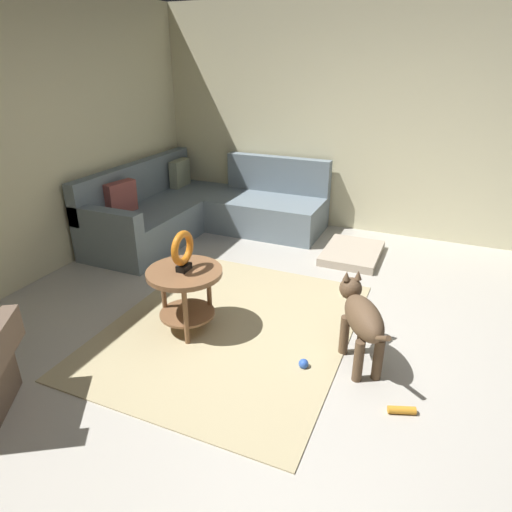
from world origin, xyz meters
The scene contains 11 objects.
ground_plane centered at (0.00, 0.00, -0.05)m, with size 6.00×6.00×0.10m, color #B7B2A8.
wall_right centered at (2.94, 0.00, 1.35)m, with size 0.12×6.00×2.70m, color beige.
area_rug centered at (0.15, 0.70, 0.01)m, with size 2.30×1.90×0.01m, color tan.
sectional_couch centered at (1.99, 2.02, 0.29)m, with size 2.20×2.25×0.88m.
side_table centered at (0.00, 1.02, 0.42)m, with size 0.60×0.60×0.54m.
torus_sculpture centered at (0.00, 1.02, 0.71)m, with size 0.28×0.08×0.33m.
dog_bed_mat centered at (1.98, 0.08, 0.04)m, with size 0.80×0.60×0.09m, color #B2A38E.
dog centered at (0.12, -0.36, 0.38)m, with size 0.75×0.48×0.63m.
dog_toy_ball centered at (-0.11, -0.02, 0.04)m, with size 0.07×0.07×0.07m, color blue.
dog_toy_rope centered at (-0.30, -0.73, 0.03)m, with size 0.05×0.05×0.17m, color orange.
dog_toy_bone centered at (1.09, -0.05, 0.03)m, with size 0.18×0.06×0.06m, color silver.
Camera 1 is at (-2.66, -0.74, 2.08)m, focal length 31.29 mm.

